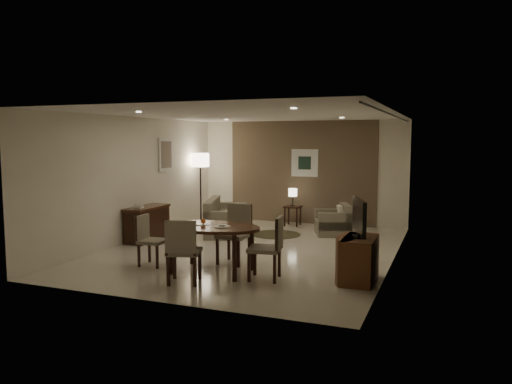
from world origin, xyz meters
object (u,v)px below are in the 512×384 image
at_px(armchair, 333,219).
at_px(tv_cabinet, 360,260).
at_px(chair_left, 153,240).
at_px(floor_lamp, 201,188).
at_px(chair_far, 233,234).
at_px(side_table, 293,216).
at_px(sofa, 227,216).
at_px(chair_near, 184,251).
at_px(dining_table, 212,249).
at_px(chair_right, 265,248).
at_px(console_desk, 147,224).

bearing_deg(armchair, tv_cabinet, -3.35).
height_order(chair_left, floor_lamp, floor_lamp).
relative_size(chair_far, side_table, 2.05).
xyz_separation_m(sofa, floor_lamp, (-1.26, 1.09, 0.52)).
xyz_separation_m(chair_near, chair_far, (0.21, 1.39, 0.02)).
bearing_deg(chair_near, chair_far, -116.09).
xyz_separation_m(dining_table, sofa, (-1.21, 3.24, 0.02)).
relative_size(armchair, floor_lamp, 0.43).
relative_size(chair_right, floor_lamp, 0.55).
bearing_deg(chair_left, console_desk, 33.04).
distance_m(tv_cabinet, dining_table, 2.42).
bearing_deg(chair_right, console_desk, -127.70).
height_order(console_desk, chair_near, chair_near).
bearing_deg(dining_table, chair_right, -4.82).
xyz_separation_m(chair_right, armchair, (0.18, 4.07, -0.15)).
height_order(dining_table, chair_near, chair_near).
height_order(sofa, floor_lamp, floor_lamp).
xyz_separation_m(chair_left, side_table, (1.08, 4.80, -0.19)).
distance_m(dining_table, chair_right, 0.98).
xyz_separation_m(chair_left, chair_right, (2.13, -0.11, 0.06)).
bearing_deg(floor_lamp, chair_left, -73.09).
bearing_deg(floor_lamp, chair_far, -54.88).
distance_m(console_desk, chair_left, 2.26).
bearing_deg(sofa, side_table, -54.40).
bearing_deg(armchair, side_table, -146.17).
relative_size(console_desk, tv_cabinet, 1.33).
xyz_separation_m(chair_near, side_table, (0.04, 5.53, -0.25)).
bearing_deg(chair_right, floor_lamp, -150.68).
distance_m(chair_far, side_table, 4.16).
bearing_deg(console_desk, sofa, 47.39).
height_order(tv_cabinet, chair_left, chair_left).
bearing_deg(sofa, chair_left, 162.08).
bearing_deg(side_table, chair_right, -77.91).
bearing_deg(sofa, tv_cabinet, -147.55).
relative_size(tv_cabinet, chair_far, 0.86).
relative_size(tv_cabinet, dining_table, 0.54).
relative_size(dining_table, floor_lamp, 0.90).
xyz_separation_m(sofa, side_table, (1.13, 1.59, -0.15)).
relative_size(tv_cabinet, chair_left, 1.01).
xyz_separation_m(chair_left, armchair, (2.32, 3.96, -0.09)).
height_order(chair_near, floor_lamp, floor_lamp).
xyz_separation_m(chair_far, chair_left, (-1.26, -0.65, -0.08)).
bearing_deg(armchair, dining_table, -38.27).
bearing_deg(console_desk, armchair, 30.45).
bearing_deg(chair_right, chair_left, -101.52).
bearing_deg(tv_cabinet, console_desk, 162.95).
xyz_separation_m(console_desk, chair_left, (1.33, -1.82, 0.07)).
relative_size(tv_cabinet, chair_near, 0.89).
height_order(console_desk, chair_right, chair_right).
height_order(console_desk, chair_left, chair_left).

